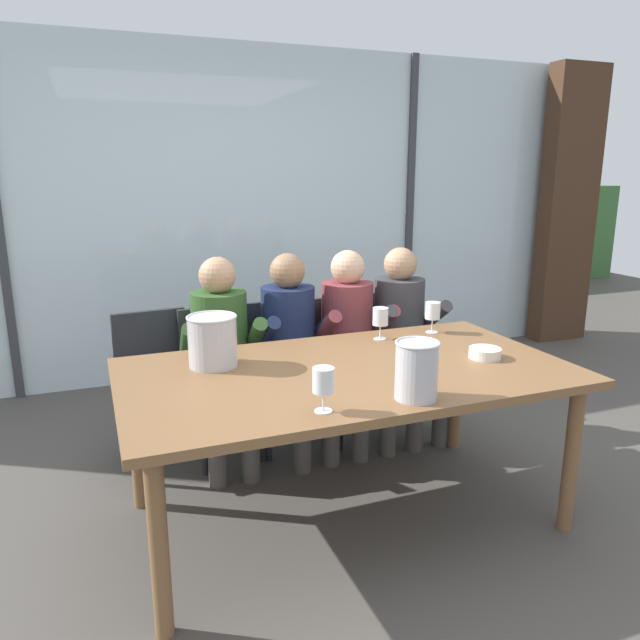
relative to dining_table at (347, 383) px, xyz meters
name	(u,v)px	position (x,y,z in m)	size (l,w,h in m)	color
ground	(283,435)	(0.00, 1.00, -0.69)	(14.00, 14.00, 0.00)	#4C4742
window_glass_panel	(228,215)	(0.00, 2.38, 0.61)	(7.25, 0.03, 2.60)	silver
window_mullion_right	(409,211)	(1.63, 2.36, 0.61)	(0.06, 0.06, 2.60)	#38383D
hillside_vineyard	(171,242)	(0.00, 5.90, 0.02)	(13.25, 2.40, 1.42)	#386633
curtain_heavy_drape	(568,208)	(3.28, 2.20, 0.61)	(0.56, 0.20, 2.60)	#472D1E
dining_table	(347,383)	(0.00, 0.00, 0.00)	(2.05, 1.13, 0.76)	brown
chair_near_curtain	(156,376)	(-0.76, 1.00, -0.19)	(0.48, 0.48, 0.86)	#232328
chair_left_of_center	(220,370)	(-0.40, 0.97, -0.19)	(0.48, 0.48, 0.86)	#232328
chair_center	(280,362)	(-0.02, 0.99, -0.19)	(0.46, 0.46, 0.86)	#232328
chair_right_of_center	(343,354)	(0.41, 0.99, -0.19)	(0.50, 0.50, 0.86)	#232328
chair_near_window_right	(393,348)	(0.77, 0.99, -0.19)	(0.45, 0.45, 0.86)	#232328
person_olive_shirt	(222,348)	(-0.41, 0.84, -0.02)	(0.48, 0.63, 1.18)	#2D5123
person_navy_polo	(293,341)	(0.02, 0.84, -0.02)	(0.48, 0.63, 1.18)	#192347
person_maroon_top	(352,334)	(0.40, 0.84, -0.02)	(0.46, 0.61, 1.18)	brown
person_charcoal_jacket	(404,329)	(0.76, 0.84, -0.02)	(0.46, 0.61, 1.18)	#38383D
ice_bucket_primary	(213,340)	(-0.57, 0.27, 0.19)	(0.23, 0.23, 0.24)	#B7B7BC
ice_bucket_secondary	(417,369)	(0.11, -0.44, 0.19)	(0.18, 0.18, 0.24)	#B7B7BC
tasting_bowl	(485,353)	(0.69, -0.09, 0.10)	(0.16, 0.16, 0.05)	silver
wine_glass_by_left_taster	(433,311)	(0.70, 0.41, 0.19)	(0.08, 0.08, 0.17)	silver
wine_glass_near_bucket	(380,317)	(0.36, 0.39, 0.19)	(0.08, 0.08, 0.17)	silver
wine_glass_center_pour	(323,382)	(-0.29, -0.43, 0.19)	(0.08, 0.08, 0.17)	silver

